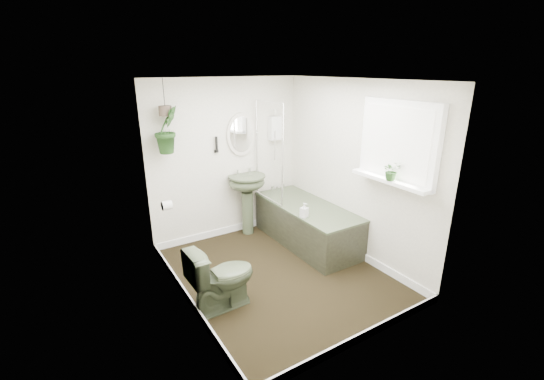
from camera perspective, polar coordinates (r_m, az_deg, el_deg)
floor at (r=4.62m, az=1.01°, el=-13.07°), size 2.30×2.80×0.02m
ceiling at (r=3.92m, az=1.21°, el=17.07°), size 2.30×2.80×0.02m
wall_back at (r=5.32m, az=-7.19°, el=4.75°), size 2.30×0.02×2.30m
wall_front at (r=3.12m, az=15.36°, el=-6.13°), size 2.30×0.02×2.30m
wall_left at (r=3.66m, az=-14.35°, el=-2.24°), size 0.02×2.80×2.30m
wall_right at (r=4.83m, az=12.76°, el=2.97°), size 0.02×2.80×2.30m
skirting at (r=4.59m, az=1.01°, el=-12.43°), size 2.30×2.80×0.10m
bathtub at (r=5.25m, az=5.44°, el=-5.33°), size 0.72×1.72×0.58m
bath_screen at (r=5.14m, az=-0.48°, el=5.89°), size 0.04×0.72×1.40m
shower_box at (r=5.55m, az=0.56°, el=9.70°), size 0.20×0.10×0.35m
oval_mirror at (r=5.31m, az=-4.79°, el=8.67°), size 0.46×0.03×0.62m
wall_sconce at (r=5.16m, az=-8.69°, el=7.08°), size 0.04×0.04×0.22m
toilet_roll_holder at (r=4.40m, az=-16.18°, el=-2.32°), size 0.11×0.11×0.11m
window_recess at (r=4.21m, az=19.21°, el=7.10°), size 0.08×1.00×0.90m
window_sill at (r=4.25m, az=18.01°, el=1.49°), size 0.18×1.00×0.04m
window_blinds at (r=4.17m, az=18.82°, el=7.05°), size 0.01×0.86×0.76m
toilet at (r=3.91m, az=-7.90°, el=-13.34°), size 0.71×0.42×0.72m
pedestal_sink at (r=5.48m, az=-3.87°, el=-2.26°), size 0.55×0.47×0.93m
sill_plant at (r=4.15m, az=18.26°, el=2.89°), size 0.24×0.22×0.22m
hanging_plant at (r=4.78m, az=-16.14°, el=9.06°), size 0.40×0.36×0.59m
soap_bottle at (r=4.70m, az=5.09°, el=-3.16°), size 0.11×0.11×0.19m
hanging_pot at (r=4.74m, az=-16.40°, el=11.84°), size 0.16×0.16×0.12m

